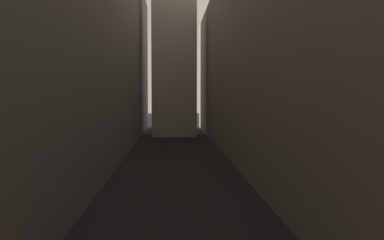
% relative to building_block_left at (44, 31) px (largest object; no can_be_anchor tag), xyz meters
% --- Properties ---
extents(ground_plane, '(264.00, 264.00, 0.00)m').
position_rel_building_block_left_xyz_m(ground_plane, '(12.33, -2.00, -12.76)').
color(ground_plane, black).
extents(building_block_left, '(13.65, 108.00, 25.53)m').
position_rel_building_block_left_xyz_m(building_block_left, '(0.00, 0.00, 0.00)').
color(building_block_left, slate).
rests_on(building_block_left, ground).
extents(building_block_right, '(12.06, 108.00, 21.52)m').
position_rel_building_block_left_xyz_m(building_block_right, '(23.86, 0.00, -2.00)').
color(building_block_right, gray).
rests_on(building_block_right, ground).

